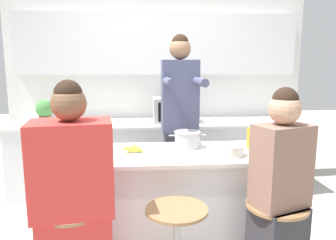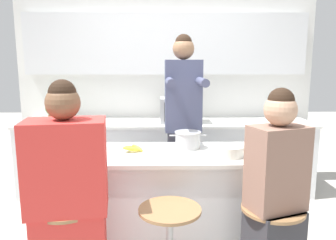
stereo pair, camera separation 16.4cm
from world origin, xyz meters
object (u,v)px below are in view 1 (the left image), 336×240
object	(u,v)px
person_wrapped_blanket	(74,210)
potted_plant	(45,111)
cooking_pot	(187,139)
fruit_bowl	(229,150)
person_seated_near	(279,208)
person_cooking	(180,131)
juice_carton	(253,138)
banana_bunch	(133,149)
kitchen_island	(169,204)
coffee_cup_near	(83,156)
microwave	(174,110)

from	to	relation	value
person_wrapped_blanket	potted_plant	bearing A→B (deg)	101.93
cooking_pot	fruit_bowl	distance (m)	0.38
person_seated_near	person_cooking	bearing A→B (deg)	93.51
cooking_pot	fruit_bowl	size ratio (longest dim) A/B	1.32
fruit_bowl	juice_carton	world-z (taller)	juice_carton
banana_bunch	fruit_bowl	bearing A→B (deg)	-10.80
person_wrapped_blanket	fruit_bowl	bearing A→B (deg)	16.92
kitchen_island	person_cooking	size ratio (longest dim) A/B	0.88
cooking_pot	coffee_cup_near	world-z (taller)	cooking_pot
person_seated_near	cooking_pot	bearing A→B (deg)	103.21
person_wrapped_blanket	person_seated_near	distance (m)	1.28
coffee_cup_near	potted_plant	size ratio (longest dim) A/B	0.44
person_seated_near	potted_plant	xyz separation A→B (m)	(-2.01, 2.03, 0.36)
fruit_bowl	coffee_cup_near	xyz separation A→B (m)	(-1.09, -0.09, 0.01)
fruit_bowl	potted_plant	bearing A→B (deg)	139.82
cooking_pot	potted_plant	world-z (taller)	potted_plant
cooking_pot	microwave	size ratio (longest dim) A/B	0.63
person_wrapped_blanket	cooking_pot	distance (m)	1.12
person_wrapped_blanket	person_seated_near	xyz separation A→B (m)	(1.28, 0.00, -0.03)
kitchen_island	fruit_bowl	xyz separation A→B (m)	(0.46, -0.12, 0.48)
person_wrapped_blanket	person_cooking	bearing A→B (deg)	48.32
juice_carton	person_wrapped_blanket	bearing A→B (deg)	-153.45
cooking_pot	microwave	distance (m)	1.23
person_wrapped_blanket	juice_carton	bearing A→B (deg)	18.73
kitchen_island	person_seated_near	distance (m)	0.93
person_wrapped_blanket	microwave	world-z (taller)	person_wrapped_blanket
fruit_bowl	juice_carton	size ratio (longest dim) A/B	1.20
kitchen_island	banana_bunch	bearing A→B (deg)	174.89
kitchen_island	person_cooking	distance (m)	0.75
person_cooking	banana_bunch	distance (m)	0.68
microwave	person_cooking	bearing A→B (deg)	-91.48
person_seated_near	cooking_pot	xyz separation A→B (m)	(-0.49, 0.75, 0.28)
person_seated_near	coffee_cup_near	xyz separation A→B (m)	(-1.29, 0.41, 0.26)
person_cooking	cooking_pot	size ratio (longest dim) A/B	6.03
person_cooking	fruit_bowl	xyz separation A→B (m)	(0.30, -0.66, -0.01)
juice_carton	microwave	size ratio (longest dim) A/B	0.40
person_cooking	person_seated_near	xyz separation A→B (m)	(0.50, -1.16, -0.27)
fruit_bowl	coffee_cup_near	world-z (taller)	coffee_cup_near
person_seated_near	juice_carton	bearing A→B (deg)	66.29
coffee_cup_near	fruit_bowl	bearing A→B (deg)	4.81
person_cooking	person_wrapped_blanket	xyz separation A→B (m)	(-0.78, -1.16, -0.23)
person_cooking	person_wrapped_blanket	size ratio (longest dim) A/B	1.23
banana_bunch	microwave	xyz separation A→B (m)	(0.46, 1.34, 0.12)
coffee_cup_near	banana_bunch	size ratio (longest dim) A/B	0.64
person_seated_near	fruit_bowl	distance (m)	0.59
cooking_pot	person_cooking	bearing A→B (deg)	92.09
person_wrapped_blanket	coffee_cup_near	distance (m)	0.47
potted_plant	person_wrapped_blanket	bearing A→B (deg)	-70.25
person_wrapped_blanket	juice_carton	xyz separation A→B (m)	(1.33, 0.66, 0.27)
person_cooking	potted_plant	size ratio (longest dim) A/B	6.76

